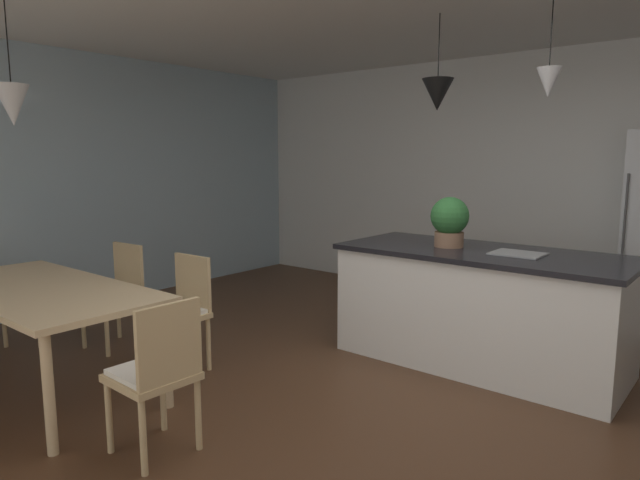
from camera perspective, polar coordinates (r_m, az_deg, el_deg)
The scene contains 12 objects.
ground_plane at distance 3.65m, azimuth 7.87°, elevation -18.11°, with size 10.00×8.40×0.04m, color #4C301E.
wall_back_kitchen at distance 6.29m, azimuth 23.93°, elevation 5.46°, with size 10.00×0.12×2.70m, color silver.
window_wall_left_glazing at distance 6.39m, azimuth -24.79°, elevation 5.44°, with size 0.06×8.40×2.70m, color #9EB7C6.
dining_table at distance 4.26m, azimuth -26.85°, elevation -5.15°, with size 1.96×0.91×0.74m.
chair_far_right at distance 4.34m, azimuth -14.18°, elevation -6.92°, with size 0.41×0.41×0.87m.
chair_far_left at distance 5.05m, azimuth -20.18°, elevation -4.98°, with size 0.42×0.42×0.87m.
chair_kitchen_end at distance 3.18m, azimuth -16.41°, elevation -12.81°, with size 0.41×0.41×0.87m.
kitchen_island at distance 4.52m, azimuth 16.09°, elevation -6.52°, with size 2.16×0.96×0.91m.
pendant_over_table at distance 4.24m, azimuth -29.04°, elevation 12.04°, with size 0.22×0.22×0.89m.
pendant_over_island_main at distance 4.58m, azimuth 11.98°, elevation 14.41°, with size 0.25×0.25×0.73m.
pendant_over_island_aux at distance 4.26m, azimuth 22.42°, elevation 14.76°, with size 0.17×0.17×0.68m.
potted_plant_on_island at distance 4.52m, azimuth 13.17°, elevation 1.98°, with size 0.30×0.30×0.40m.
Camera 1 is at (1.68, -2.80, 1.61)m, focal length 31.16 mm.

